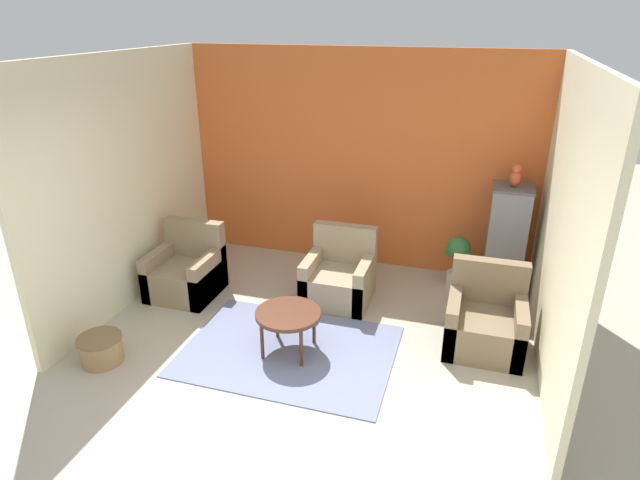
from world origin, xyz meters
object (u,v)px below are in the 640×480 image
object	(u,v)px
birdcage	(506,242)
parrot	(515,176)
armchair_middle	(339,278)
coffee_table	(288,316)
armchair_right	(485,323)
wicker_basket	(101,348)
armchair_left	(186,272)
potted_plant	(458,256)

from	to	relation	value
birdcage	parrot	distance (m)	0.80
armchair_middle	parrot	size ratio (longest dim) A/B	3.12
coffee_table	armchair_right	size ratio (longest dim) A/B	0.77
coffee_table	armchair_right	bearing A→B (deg)	19.88
armchair_middle	wicker_basket	size ratio (longest dim) A/B	2.01
armchair_left	potted_plant	world-z (taller)	armchair_left
coffee_table	armchair_right	distance (m)	1.96
coffee_table	armchair_middle	size ratio (longest dim) A/B	0.77
coffee_table	parrot	world-z (taller)	parrot
armchair_right	wicker_basket	xyz separation A→B (m)	(-3.51, -1.35, -0.12)
coffee_table	wicker_basket	world-z (taller)	coffee_table
coffee_table	armchair_middle	bearing A→B (deg)	80.50
armchair_right	birdcage	distance (m)	1.28
wicker_basket	coffee_table	bearing A→B (deg)	22.28
armchair_right	parrot	bearing A→B (deg)	82.45
armchair_right	potted_plant	distance (m)	1.30
birdcage	armchair_middle	bearing A→B (deg)	-158.81
coffee_table	potted_plant	xyz separation A→B (m)	(1.48, 1.91, -0.01)
parrot	coffee_table	bearing A→B (deg)	-136.84
armchair_right	wicker_basket	world-z (taller)	armchair_right
armchair_left	parrot	distance (m)	3.92
armchair_right	armchair_left	bearing A→B (deg)	177.90
armchair_right	birdcage	xyz separation A→B (m)	(0.16, 1.21, 0.39)
coffee_table	birdcage	distance (m)	2.75
birdcage	armchair_left	bearing A→B (deg)	-163.18
coffee_table	wicker_basket	distance (m)	1.82
armchair_left	birdcage	distance (m)	3.76
armchair_middle	parrot	world-z (taller)	parrot
armchair_left	wicker_basket	xyz separation A→B (m)	(-0.09, -1.47, -0.12)
potted_plant	wicker_basket	xyz separation A→B (m)	(-3.15, -2.59, -0.25)
armchair_right	parrot	world-z (taller)	parrot
armchair_left	armchair_middle	xyz separation A→B (m)	(1.78, 0.38, 0.00)
coffee_table	armchair_left	bearing A→B (deg)	153.44
armchair_middle	armchair_right	bearing A→B (deg)	-17.21
armchair_left	armchair_right	xyz separation A→B (m)	(3.42, -0.13, 0.00)
armchair_middle	armchair_left	bearing A→B (deg)	-167.83
armchair_left	armchair_middle	distance (m)	1.82
potted_plant	wicker_basket	world-z (taller)	potted_plant
armchair_middle	potted_plant	xyz separation A→B (m)	(1.28, 0.73, 0.13)
armchair_left	birdcage	bearing A→B (deg)	16.82
coffee_table	potted_plant	bearing A→B (deg)	52.17
armchair_middle	birdcage	size ratio (longest dim) A/B	0.63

